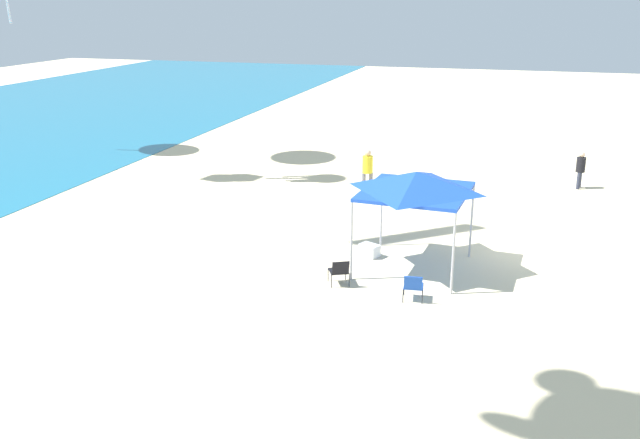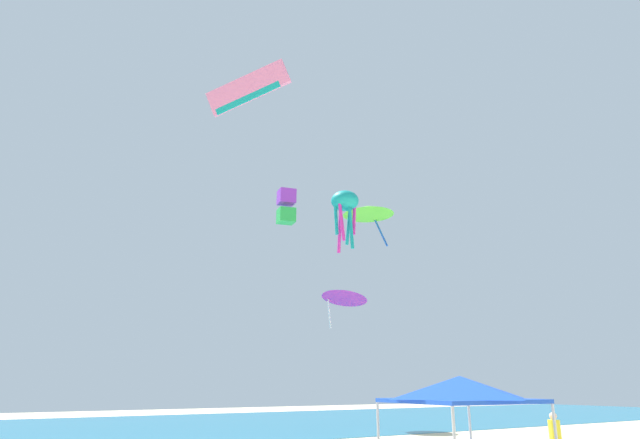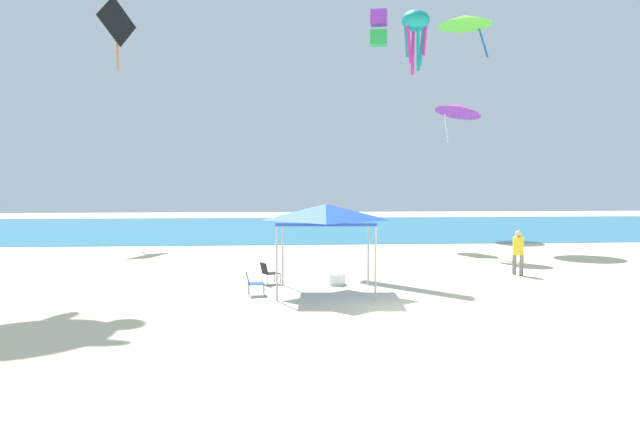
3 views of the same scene
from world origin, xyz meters
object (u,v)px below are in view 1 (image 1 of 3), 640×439
cooler_box (370,250)px  folding_chair_left_of_tent (339,270)px  person_by_tent (581,167)px  person_watching_sky (368,167)px  folding_chair_facing_ocean (413,285)px  canopy_tent (416,183)px

cooler_box → folding_chair_left_of_tent: bearing=172.8°
person_by_tent → person_watching_sky: bearing=125.2°
folding_chair_facing_ocean → person_watching_sky: bearing=-77.5°
person_watching_sky → canopy_tent: bearing=76.1°
cooler_box → person_by_tent: size_ratio=0.46×
folding_chair_left_of_tent → person_by_tent: 15.12m
canopy_tent → folding_chair_facing_ocean: bearing=-170.7°
person_by_tent → person_watching_sky: (-3.13, 8.71, 0.13)m
folding_chair_facing_ocean → folding_chair_left_of_tent: bearing=-19.1°
folding_chair_left_of_tent → person_watching_sky: 10.26m
folding_chair_facing_ocean → cooler_box: 3.60m
folding_chair_facing_ocean → canopy_tent: bearing=-87.3°
folding_chair_facing_ocean → person_by_tent: (13.76, -5.03, 0.47)m
folding_chair_left_of_tent → person_watching_sky: size_ratio=0.45×
cooler_box → person_watching_sky: (7.57, 1.79, 0.87)m
canopy_tent → folding_chair_facing_ocean: size_ratio=4.21×
canopy_tent → person_watching_sky: canopy_tent is taller
canopy_tent → folding_chair_left_of_tent: bearing=137.7°
folding_chair_facing_ocean → person_watching_sky: 11.26m
folding_chair_left_of_tent → person_watching_sky: (10.13, 1.46, 0.60)m
folding_chair_left_of_tent → folding_chair_facing_ocean: size_ratio=1.00×
folding_chair_left_of_tent → cooler_box: size_ratio=1.11×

